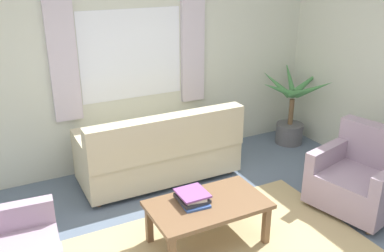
# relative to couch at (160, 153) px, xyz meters

# --- Properties ---
(wall_back) EXTENTS (5.32, 0.12, 2.60)m
(wall_back) POSITION_rel_couch_xyz_m (-0.08, 0.70, 0.93)
(wall_back) COLOR beige
(wall_back) RESTS_ON ground_plane
(window_with_curtains) EXTENTS (1.98, 0.07, 1.40)m
(window_with_curtains) POSITION_rel_couch_xyz_m (-0.08, 0.61, 1.08)
(window_with_curtains) COLOR white
(couch) EXTENTS (1.90, 0.82, 0.92)m
(couch) POSITION_rel_couch_xyz_m (0.00, 0.00, 0.00)
(couch) COLOR #BCB293
(couch) RESTS_ON ground_plane
(armchair_right) EXTENTS (1.00, 1.01, 0.88)m
(armchair_right) POSITION_rel_couch_xyz_m (1.69, -1.54, -0.01)
(armchair_right) COLOR #998499
(armchair_right) RESTS_ON ground_plane
(coffee_table) EXTENTS (1.10, 0.64, 0.44)m
(coffee_table) POSITION_rel_couch_xyz_m (-0.10, -1.35, 0.01)
(coffee_table) COLOR brown
(coffee_table) RESTS_ON ground_plane
(book_stack_on_table) EXTENTS (0.27, 0.36, 0.10)m
(book_stack_on_table) POSITION_rel_couch_xyz_m (-0.21, -1.26, 0.12)
(book_stack_on_table) COLOR #335199
(book_stack_on_table) RESTS_ON coffee_table
(potted_plant) EXTENTS (1.18, 1.14, 1.16)m
(potted_plant) POSITION_rel_couch_xyz_m (2.16, 0.19, 0.10)
(potted_plant) COLOR #56565B
(potted_plant) RESTS_ON ground_plane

